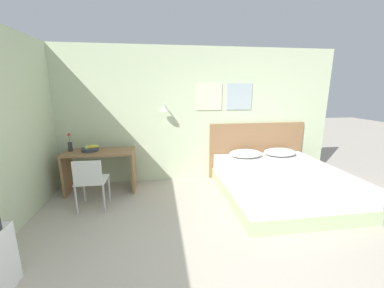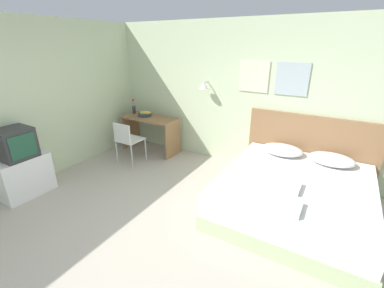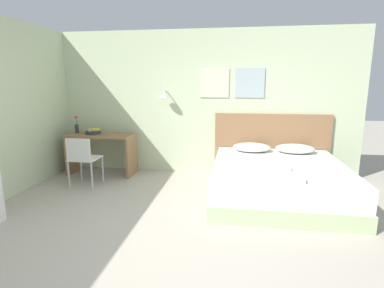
% 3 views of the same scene
% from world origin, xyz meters
% --- Properties ---
extents(wall_back, '(5.94, 0.31, 2.65)m').
position_xyz_m(wall_back, '(0.01, 2.92, 1.33)').
color(wall_back, beige).
rests_on(wall_back, ground_plane).
extents(bed, '(1.94, 2.10, 0.53)m').
position_xyz_m(bed, '(1.41, 1.78, 0.26)').
color(bed, '#B2C693').
rests_on(bed, ground_plane).
extents(headboard, '(2.06, 0.06, 1.15)m').
position_xyz_m(headboard, '(1.41, 2.86, 0.58)').
color(headboard, '#8E6642').
rests_on(headboard, ground_plane).
extents(pillow_left, '(0.65, 0.48, 0.14)m').
position_xyz_m(pillow_left, '(1.04, 2.54, 0.60)').
color(pillow_left, white).
rests_on(pillow_left, bed).
extents(pillow_right, '(0.65, 0.48, 0.14)m').
position_xyz_m(pillow_right, '(1.77, 2.54, 0.60)').
color(pillow_right, white).
rests_on(pillow_right, bed).
extents(folded_towel_near_foot, '(0.30, 0.31, 0.06)m').
position_xyz_m(folded_towel_near_foot, '(1.36, 1.46, 0.56)').
color(folded_towel_near_foot, white).
rests_on(folded_towel_near_foot, bed).
extents(folded_towel_mid_bed, '(0.27, 0.31, 0.06)m').
position_xyz_m(folded_towel_mid_bed, '(1.46, 1.01, 0.56)').
color(folded_towel_mid_bed, white).
rests_on(folded_towel_mid_bed, bed).
extents(desk, '(1.22, 0.57, 0.76)m').
position_xyz_m(desk, '(-1.73, 2.52, 0.53)').
color(desk, '#8E6642').
rests_on(desk, ground_plane).
extents(desk_chair, '(0.44, 0.44, 0.83)m').
position_xyz_m(desk_chair, '(-1.72, 1.78, 0.51)').
color(desk_chair, white).
rests_on(desk_chair, ground_plane).
extents(fruit_bowl, '(0.30, 0.29, 0.11)m').
position_xyz_m(fruit_bowl, '(-1.89, 2.54, 0.80)').
color(fruit_bowl, '#333842').
rests_on(fruit_bowl, desk).
extents(flower_vase, '(0.07, 0.07, 0.33)m').
position_xyz_m(flower_vase, '(-2.24, 2.58, 0.88)').
color(flower_vase, '#333338').
rests_on(flower_vase, desk).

